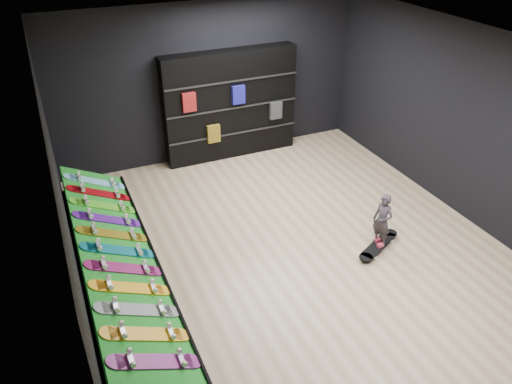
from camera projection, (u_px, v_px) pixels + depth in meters
name	position (u px, v px, depth m)	size (l,w,h in m)	color
floor	(292.00, 248.00, 7.52)	(6.00, 7.00, 0.01)	tan
ceiling	(301.00, 48.00, 5.97)	(6.00, 7.00, 0.01)	white
wall_back	(210.00, 82.00, 9.49)	(6.00, 0.02, 3.00)	black
wall_front	(499.00, 343.00, 4.01)	(6.00, 0.02, 3.00)	black
wall_left	(64.00, 209.00, 5.71)	(0.02, 7.00, 3.00)	black
wall_right	(466.00, 124.00, 7.79)	(0.02, 7.00, 3.00)	black
display_rack	(119.00, 281.00, 6.51)	(0.90, 4.50, 0.50)	black
turf_ramp	(118.00, 252.00, 6.29)	(1.00, 4.50, 0.04)	#116C16
back_shelving	(230.00, 105.00, 9.69)	(2.65, 0.31, 2.12)	black
floor_skateboard	(378.00, 246.00, 7.48)	(0.98, 0.22, 0.09)	black
child	(381.00, 230.00, 7.33)	(0.19, 0.14, 0.51)	black
display_board_0	(156.00, 361.00, 4.79)	(0.98, 0.22, 0.09)	#2626BF
display_board_1	(146.00, 334.00, 5.09)	(0.98, 0.22, 0.09)	orange
display_board_2	(138.00, 310.00, 5.39)	(0.98, 0.22, 0.09)	black
display_board_3	(131.00, 288.00, 5.68)	(0.98, 0.22, 0.09)	yellow
display_board_4	(124.00, 268.00, 5.98)	(0.98, 0.22, 0.09)	#E5198C
display_board_5	(118.00, 250.00, 6.28)	(0.98, 0.22, 0.09)	#0C8C99
display_board_6	(113.00, 234.00, 6.58)	(0.98, 0.22, 0.09)	yellow
display_board_7	(108.00, 219.00, 6.87)	(0.98, 0.22, 0.09)	purple
display_board_8	(103.00, 206.00, 7.17)	(0.98, 0.22, 0.09)	green
display_board_9	(99.00, 193.00, 7.47)	(0.98, 0.22, 0.09)	red
display_board_10	(95.00, 182.00, 7.77)	(0.98, 0.22, 0.09)	#0CB2E5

